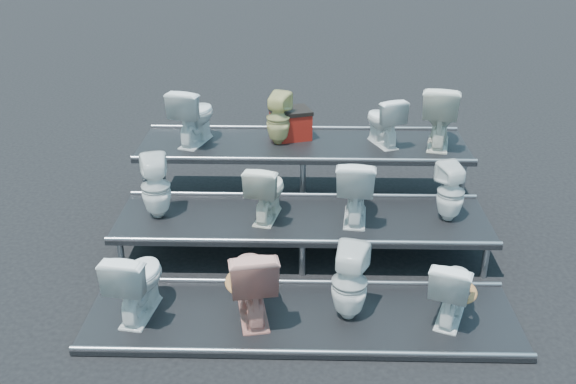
{
  "coord_description": "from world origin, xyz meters",
  "views": [
    {
      "loc": [
        -0.01,
        -6.46,
        3.85
      ],
      "look_at": [
        -0.17,
        0.1,
        0.73
      ],
      "focal_mm": 40.0,
      "sensor_mm": 36.0,
      "label": 1
    }
  ],
  "objects_px": {
    "toilet_9": "(278,119)",
    "toilet_10": "(383,120)",
    "toilet_2": "(350,283)",
    "toilet_4": "(156,187)",
    "toilet_7": "(451,192)",
    "toilet_8": "(194,115)",
    "toilet_3": "(452,288)",
    "toilet_6": "(356,188)",
    "toilet_5": "(266,190)",
    "toilet_1": "(251,279)",
    "toilet_0": "(137,280)",
    "red_crate": "(291,126)",
    "toilet_11": "(440,115)"
  },
  "relations": [
    {
      "from": "toilet_1",
      "to": "toilet_2",
      "type": "bearing_deg",
      "value": 169.65
    },
    {
      "from": "toilet_6",
      "to": "toilet_10",
      "type": "bearing_deg",
      "value": -102.32
    },
    {
      "from": "toilet_0",
      "to": "red_crate",
      "type": "relative_size",
      "value": 1.57
    },
    {
      "from": "toilet_4",
      "to": "red_crate",
      "type": "xyz_separation_m",
      "value": [
        1.48,
        1.5,
        0.21
      ]
    },
    {
      "from": "toilet_5",
      "to": "toilet_8",
      "type": "bearing_deg",
      "value": -40.43
    },
    {
      "from": "toilet_6",
      "to": "toilet_7",
      "type": "height_order",
      "value": "toilet_6"
    },
    {
      "from": "toilet_0",
      "to": "toilet_4",
      "type": "distance_m",
      "value": 1.36
    },
    {
      "from": "toilet_1",
      "to": "toilet_2",
      "type": "height_order",
      "value": "toilet_1"
    },
    {
      "from": "toilet_3",
      "to": "toilet_5",
      "type": "height_order",
      "value": "toilet_5"
    },
    {
      "from": "toilet_2",
      "to": "toilet_4",
      "type": "xyz_separation_m",
      "value": [
        -2.1,
        1.3,
        0.38
      ]
    },
    {
      "from": "toilet_1",
      "to": "toilet_3",
      "type": "bearing_deg",
      "value": 169.65
    },
    {
      "from": "toilet_4",
      "to": "toilet_7",
      "type": "height_order",
      "value": "toilet_4"
    },
    {
      "from": "toilet_3",
      "to": "toilet_8",
      "type": "xyz_separation_m",
      "value": [
        -2.84,
        2.6,
        0.83
      ]
    },
    {
      "from": "red_crate",
      "to": "toilet_7",
      "type": "bearing_deg",
      "value": -57.38
    },
    {
      "from": "toilet_1",
      "to": "toilet_7",
      "type": "xyz_separation_m",
      "value": [
        2.13,
        1.3,
        0.33
      ]
    },
    {
      "from": "toilet_11",
      "to": "toilet_4",
      "type": "bearing_deg",
      "value": 33.99
    },
    {
      "from": "toilet_7",
      "to": "toilet_8",
      "type": "xyz_separation_m",
      "value": [
        -3.04,
        1.3,
        0.43
      ]
    },
    {
      "from": "toilet_1",
      "to": "toilet_10",
      "type": "height_order",
      "value": "toilet_10"
    },
    {
      "from": "toilet_10",
      "to": "toilet_11",
      "type": "xyz_separation_m",
      "value": [
        0.71,
        0.0,
        0.08
      ]
    },
    {
      "from": "toilet_2",
      "to": "toilet_3",
      "type": "xyz_separation_m",
      "value": [
        0.98,
        0.0,
        -0.04
      ]
    },
    {
      "from": "toilet_11",
      "to": "red_crate",
      "type": "distance_m",
      "value": 1.92
    },
    {
      "from": "toilet_11",
      "to": "toilet_3",
      "type": "bearing_deg",
      "value": 96.57
    },
    {
      "from": "toilet_6",
      "to": "red_crate",
      "type": "relative_size",
      "value": 1.58
    },
    {
      "from": "toilet_9",
      "to": "toilet_5",
      "type": "bearing_deg",
      "value": 107.3
    },
    {
      "from": "toilet_3",
      "to": "toilet_7",
      "type": "distance_m",
      "value": 1.37
    },
    {
      "from": "toilet_6",
      "to": "toilet_9",
      "type": "relative_size",
      "value": 1.13
    },
    {
      "from": "toilet_9",
      "to": "red_crate",
      "type": "height_order",
      "value": "toilet_9"
    },
    {
      "from": "toilet_0",
      "to": "toilet_11",
      "type": "bearing_deg",
      "value": -133.02
    },
    {
      "from": "toilet_1",
      "to": "toilet_9",
      "type": "height_order",
      "value": "toilet_9"
    },
    {
      "from": "toilet_3",
      "to": "toilet_9",
      "type": "distance_m",
      "value": 3.24
    },
    {
      "from": "toilet_1",
      "to": "red_crate",
      "type": "height_order",
      "value": "red_crate"
    },
    {
      "from": "toilet_9",
      "to": "toilet_8",
      "type": "bearing_deg",
      "value": 21.01
    },
    {
      "from": "toilet_7",
      "to": "toilet_8",
      "type": "distance_m",
      "value": 3.34
    },
    {
      "from": "toilet_2",
      "to": "toilet_8",
      "type": "bearing_deg",
      "value": -38.96
    },
    {
      "from": "toilet_2",
      "to": "toilet_9",
      "type": "relative_size",
      "value": 1.15
    },
    {
      "from": "toilet_9",
      "to": "toilet_7",
      "type": "bearing_deg",
      "value": 167.51
    },
    {
      "from": "toilet_0",
      "to": "red_crate",
      "type": "distance_m",
      "value": 3.19
    },
    {
      "from": "toilet_2",
      "to": "red_crate",
      "type": "distance_m",
      "value": 2.93
    },
    {
      "from": "toilet_4",
      "to": "toilet_10",
      "type": "distance_m",
      "value": 2.98
    },
    {
      "from": "toilet_9",
      "to": "toilet_10",
      "type": "height_order",
      "value": "toilet_9"
    },
    {
      "from": "toilet_0",
      "to": "toilet_11",
      "type": "height_order",
      "value": "toilet_11"
    },
    {
      "from": "toilet_7",
      "to": "toilet_11",
      "type": "relative_size",
      "value": 0.84
    },
    {
      "from": "toilet_6",
      "to": "toilet_8",
      "type": "bearing_deg",
      "value": -27.22
    },
    {
      "from": "toilet_7",
      "to": "red_crate",
      "type": "xyz_separation_m",
      "value": [
        -1.81,
        1.5,
        0.24
      ]
    },
    {
      "from": "toilet_0",
      "to": "toilet_7",
      "type": "xyz_separation_m",
      "value": [
        3.23,
        1.3,
        0.36
      ]
    },
    {
      "from": "toilet_7",
      "to": "toilet_10",
      "type": "bearing_deg",
      "value": -84.72
    },
    {
      "from": "toilet_0",
      "to": "toilet_2",
      "type": "xyz_separation_m",
      "value": [
        2.04,
        0.0,
        0.01
      ]
    },
    {
      "from": "toilet_0",
      "to": "toilet_7",
      "type": "distance_m",
      "value": 3.5
    },
    {
      "from": "toilet_3",
      "to": "toilet_6",
      "type": "xyz_separation_m",
      "value": [
        -0.85,
        1.3,
        0.43
      ]
    },
    {
      "from": "toilet_6",
      "to": "red_crate",
      "type": "height_order",
      "value": "toilet_6"
    }
  ]
}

